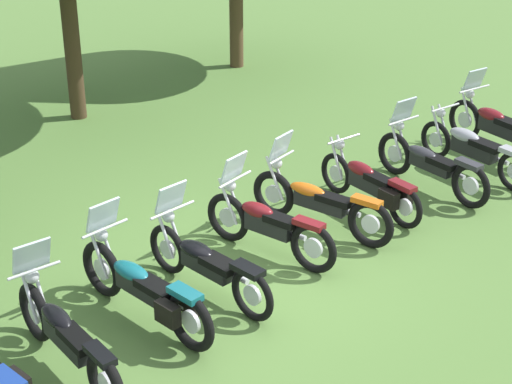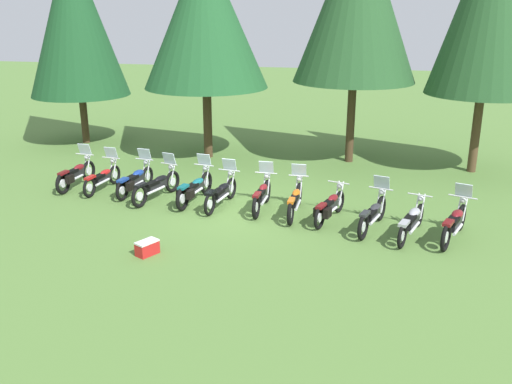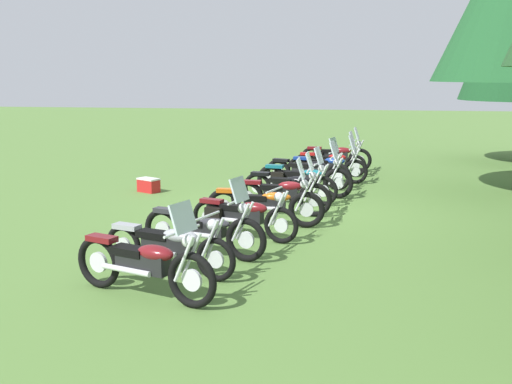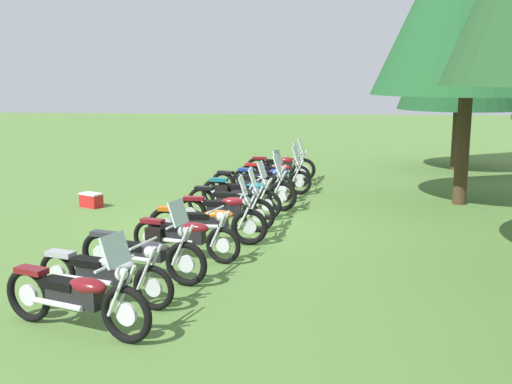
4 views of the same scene
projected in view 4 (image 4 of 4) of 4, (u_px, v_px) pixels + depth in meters
name	position (u px, v px, depth m)	size (l,w,h in m)	color
ground_plane	(225.00, 224.00, 13.70)	(80.00, 80.00, 0.00)	#547A38
motorcycle_0	(280.00, 166.00, 19.35)	(0.69, 2.23, 1.37)	black
motorcycle_1	(276.00, 171.00, 18.36)	(0.67, 2.16, 1.34)	black
motorcycle_2	(270.00, 177.00, 17.22)	(0.74, 2.28, 1.35)	black
motorcycle_3	(253.00, 182.00, 16.34)	(0.89, 2.35, 1.37)	black
motorcycle_4	(247.00, 191.00, 15.13)	(0.79, 2.42, 1.39)	black
motorcycle_5	(235.00, 199.00, 14.25)	(0.72, 2.27, 1.35)	black
motorcycle_6	(226.00, 210.00, 13.00)	(0.69, 2.19, 1.37)	black
motorcycle_7	(209.00, 221.00, 12.01)	(0.60, 2.39, 1.37)	black
motorcycle_8	(183.00, 235.00, 11.04)	(0.91, 2.10, 0.99)	black
motorcycle_9	(144.00, 253.00, 9.88)	(0.90, 2.27, 1.37)	black
motorcycle_10	(105.00, 272.00, 8.91)	(0.94, 2.27, 0.98)	black
motorcycle_11	(77.00, 296.00, 7.85)	(1.04, 2.25, 1.39)	black
pine_tree_0	(464.00, 15.00, 20.74)	(4.20, 4.20, 8.51)	#42301E
picnic_cooler	(91.00, 200.00, 15.47)	(0.55, 0.64, 0.36)	red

